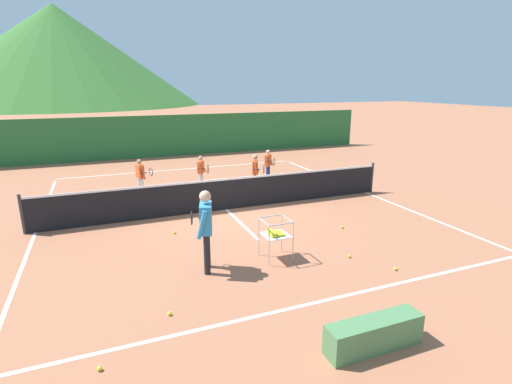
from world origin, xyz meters
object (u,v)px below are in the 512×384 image
(tennis_net, at_px, (226,194))
(student_0, at_px, (141,174))
(tennis_ball_2, at_px, (395,269))
(tennis_ball_4, at_px, (174,233))
(tennis_ball_3, at_px, (342,227))
(tennis_ball_1, at_px, (349,256))
(tennis_ball_5, at_px, (169,314))
(student_1, at_px, (201,169))
(courtside_bench, at_px, (374,334))
(tennis_ball_0, at_px, (100,369))
(student_3, at_px, (268,162))
(instructor, at_px, (206,223))
(student_2, at_px, (255,170))
(ball_cart, at_px, (275,233))

(tennis_net, height_order, student_0, student_0)
(tennis_ball_2, height_order, tennis_ball_4, same)
(tennis_net, height_order, tennis_ball_4, tennis_net)
(tennis_ball_2, bearing_deg, tennis_ball_3, 81.52)
(tennis_net, height_order, tennis_ball_1, tennis_net)
(tennis_ball_4, distance_m, tennis_ball_5, 3.71)
(student_1, height_order, courtside_bench, student_1)
(tennis_net, relative_size, tennis_ball_0, 159.83)
(student_1, distance_m, courtside_bench, 9.59)
(tennis_ball_3, bearing_deg, student_3, 86.77)
(tennis_ball_1, xyz_separation_m, tennis_ball_2, (0.53, -0.87, 0.00))
(instructor, distance_m, tennis_ball_3, 4.20)
(instructor, xyz_separation_m, tennis_ball_1, (3.06, -0.60, -0.99))
(student_2, distance_m, tennis_ball_1, 5.89)
(student_0, bearing_deg, tennis_ball_5, -93.03)
(ball_cart, distance_m, tennis_ball_3, 2.70)
(tennis_ball_1, bearing_deg, tennis_ball_2, -58.54)
(tennis_net, relative_size, tennis_ball_4, 159.83)
(tennis_net, xyz_separation_m, ball_cart, (-0.07, -3.72, 0.09))
(student_0, xyz_separation_m, tennis_ball_2, (4.20, -7.77, -0.72))
(ball_cart, bearing_deg, tennis_ball_4, 127.81)
(tennis_ball_0, bearing_deg, ball_cart, 32.35)
(ball_cart, bearing_deg, instructor, 179.35)
(instructor, distance_m, tennis_ball_4, 2.49)
(tennis_ball_5, bearing_deg, student_0, 86.97)
(tennis_ball_0, distance_m, tennis_ball_5, 1.45)
(tennis_net, distance_m, courtside_bench, 7.00)
(tennis_net, bearing_deg, tennis_ball_1, -71.11)
(student_0, xyz_separation_m, student_1, (2.11, -0.02, -0.01))
(tennis_ball_4, bearing_deg, student_1, 66.40)
(student_0, relative_size, tennis_ball_1, 18.47)
(tennis_ball_5, bearing_deg, tennis_net, 62.78)
(tennis_ball_0, xyz_separation_m, tennis_ball_2, (5.70, 0.85, 0.00))
(ball_cart, distance_m, tennis_ball_2, 2.59)
(tennis_net, height_order, instructor, instructor)
(student_3, distance_m, tennis_ball_5, 9.59)
(instructor, bearing_deg, student_2, 58.77)
(tennis_ball_3, bearing_deg, student_0, 130.70)
(tennis_ball_4, height_order, tennis_ball_5, same)
(ball_cart, bearing_deg, tennis_net, 88.88)
(student_1, xyz_separation_m, tennis_ball_2, (2.09, -7.75, -0.71))
(tennis_net, bearing_deg, tennis_ball_0, -121.59)
(instructor, relative_size, tennis_ball_1, 24.99)
(student_0, bearing_deg, courtside_bench, -77.14)
(tennis_ball_4, bearing_deg, tennis_ball_1, -40.84)
(tennis_ball_3, bearing_deg, tennis_ball_4, 163.27)
(student_2, height_order, tennis_ball_2, student_2)
(tennis_ball_0, bearing_deg, tennis_net, 58.41)
(student_2, distance_m, tennis_ball_3, 4.38)
(student_0, xyz_separation_m, tennis_ball_4, (0.35, -4.04, -0.72))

